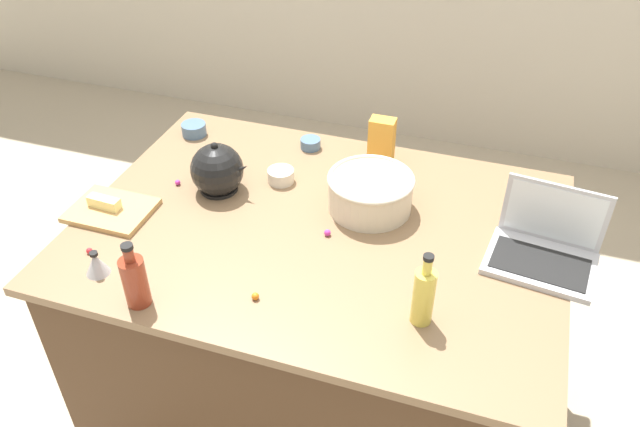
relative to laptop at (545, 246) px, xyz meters
The scene contains 19 objects.
ground_plane 1.17m from the laptop, behind, with size 12.00×12.00×0.00m, color #B7A88E.
island_counter 0.84m from the laptop, behind, with size 1.53×1.11×0.90m.
laptop is the anchor object (origin of this frame).
mixing_bowl_large 0.56m from the laptop, behind, with size 0.28×0.28×0.12m.
bottle_soy 1.18m from the laptop, 152.66° to the right, with size 0.07×0.07×0.21m.
bottle_oil 0.47m from the laptop, 129.33° to the right, with size 0.06×0.06×0.23m.
kettle 1.07m from the laptop, behind, with size 0.21×0.18×0.20m.
cutting_board 1.37m from the laptop, behind, with size 0.26×0.20×0.02m, color tan.
butter_stick_left 1.39m from the laptop, behind, with size 0.11×0.04×0.04m, color #F4E58C.
ramekin_small 1.37m from the laptop, 165.95° to the left, with size 0.09×0.09×0.05m, color slate.
ramekin_medium 0.95m from the laptop, 156.18° to the left, with size 0.08×0.08×0.04m, color slate.
ramekin_wide 0.90m from the laptop, behind, with size 0.09×0.09×0.05m, color beige.
kitchen_timer 1.31m from the laptop, 158.85° to the right, with size 0.07×0.07×0.08m.
candy_bag 0.70m from the laptop, 147.42° to the left, with size 0.09×0.06×0.17m, color gold.
candy_0 0.65m from the laptop, behind, with size 0.02×0.02×0.02m, color #CC3399.
candy_1 0.86m from the laptop, 150.11° to the right, with size 0.02×0.02×0.02m, color orange.
candy_2 1.22m from the laptop, behind, with size 0.02×0.02×0.02m, color #CC3399.
candy_3 1.36m from the laptop, 162.61° to the right, with size 0.02×0.02×0.02m, color red.
candy_4 0.58m from the laptop, 153.78° to the left, with size 0.02×0.02×0.02m, color orange.
Camera 1 is at (0.51, -1.52, 2.16)m, focal length 35.91 mm.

